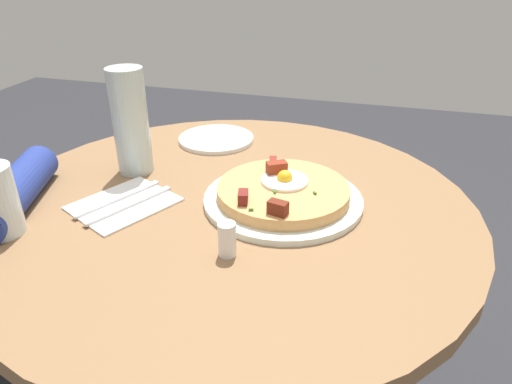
{
  "coord_description": "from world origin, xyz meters",
  "views": [
    {
      "loc": [
        0.71,
        0.25,
        1.13
      ],
      "look_at": [
        -0.01,
        0.05,
        0.73
      ],
      "focal_mm": 32.66,
      "sensor_mm": 36.0,
      "label": 1
    }
  ],
  "objects_px": {
    "bread_plate": "(216,139)",
    "fork": "(129,205)",
    "salt_shaker": "(227,239)",
    "water_bottle": "(130,122)",
    "dining_table": "(232,273)",
    "breakfast_pizza": "(283,190)",
    "knife": "(118,198)",
    "pizza_plate": "(283,199)"
  },
  "relations": [
    {
      "from": "bread_plate",
      "to": "fork",
      "type": "bearing_deg",
      "value": -6.29
    },
    {
      "from": "bread_plate",
      "to": "salt_shaker",
      "type": "relative_size",
      "value": 3.24
    },
    {
      "from": "water_bottle",
      "to": "dining_table",
      "type": "bearing_deg",
      "value": 72.67
    },
    {
      "from": "breakfast_pizza",
      "to": "knife",
      "type": "xyz_separation_m",
      "value": [
        0.08,
        -0.29,
        -0.02
      ]
    },
    {
      "from": "dining_table",
      "to": "salt_shaker",
      "type": "bearing_deg",
      "value": 17.85
    },
    {
      "from": "bread_plate",
      "to": "pizza_plate",
      "type": "bearing_deg",
      "value": 41.54
    },
    {
      "from": "fork",
      "to": "dining_table",
      "type": "bearing_deg",
      "value": -39.5
    },
    {
      "from": "pizza_plate",
      "to": "bread_plate",
      "type": "bearing_deg",
      "value": -138.46
    },
    {
      "from": "dining_table",
      "to": "salt_shaker",
      "type": "xyz_separation_m",
      "value": [
        0.16,
        0.05,
        0.2
      ]
    },
    {
      "from": "fork",
      "to": "water_bottle",
      "type": "xyz_separation_m",
      "value": [
        -0.15,
        -0.07,
        0.1
      ]
    },
    {
      "from": "pizza_plate",
      "to": "water_bottle",
      "type": "relative_size",
      "value": 1.36
    },
    {
      "from": "water_bottle",
      "to": "salt_shaker",
      "type": "height_order",
      "value": "water_bottle"
    },
    {
      "from": "dining_table",
      "to": "knife",
      "type": "height_order",
      "value": "knife"
    },
    {
      "from": "dining_table",
      "to": "water_bottle",
      "type": "bearing_deg",
      "value": -107.33
    },
    {
      "from": "bread_plate",
      "to": "knife",
      "type": "relative_size",
      "value": 1.0
    },
    {
      "from": "fork",
      "to": "knife",
      "type": "distance_m",
      "value": 0.04
    },
    {
      "from": "pizza_plate",
      "to": "knife",
      "type": "distance_m",
      "value": 0.31
    },
    {
      "from": "breakfast_pizza",
      "to": "bread_plate",
      "type": "xyz_separation_m",
      "value": [
        -0.25,
        -0.22,
        -0.02
      ]
    },
    {
      "from": "knife",
      "to": "water_bottle",
      "type": "relative_size",
      "value": 0.84
    },
    {
      "from": "bread_plate",
      "to": "salt_shaker",
      "type": "xyz_separation_m",
      "value": [
        0.44,
        0.18,
        0.02
      ]
    },
    {
      "from": "fork",
      "to": "salt_shaker",
      "type": "bearing_deg",
      "value": -85.7
    },
    {
      "from": "pizza_plate",
      "to": "bread_plate",
      "type": "distance_m",
      "value": 0.34
    },
    {
      "from": "pizza_plate",
      "to": "knife",
      "type": "xyz_separation_m",
      "value": [
        0.08,
        -0.29,
        0.0
      ]
    },
    {
      "from": "dining_table",
      "to": "water_bottle",
      "type": "distance_m",
      "value": 0.37
    },
    {
      "from": "bread_plate",
      "to": "water_bottle",
      "type": "bearing_deg",
      "value": -27.28
    },
    {
      "from": "dining_table",
      "to": "salt_shaker",
      "type": "height_order",
      "value": "salt_shaker"
    },
    {
      "from": "dining_table",
      "to": "breakfast_pizza",
      "type": "xyz_separation_m",
      "value": [
        -0.02,
        0.1,
        0.19
      ]
    },
    {
      "from": "pizza_plate",
      "to": "fork",
      "type": "distance_m",
      "value": 0.28
    },
    {
      "from": "pizza_plate",
      "to": "breakfast_pizza",
      "type": "xyz_separation_m",
      "value": [
        -0.0,
        -0.0,
        0.02
      ]
    },
    {
      "from": "dining_table",
      "to": "pizza_plate",
      "type": "xyz_separation_m",
      "value": [
        -0.02,
        0.1,
        0.17
      ]
    },
    {
      "from": "knife",
      "to": "fork",
      "type": "bearing_deg",
      "value": -90.0
    },
    {
      "from": "fork",
      "to": "knife",
      "type": "height_order",
      "value": "same"
    },
    {
      "from": "breakfast_pizza",
      "to": "bread_plate",
      "type": "height_order",
      "value": "breakfast_pizza"
    },
    {
      "from": "breakfast_pizza",
      "to": "water_bottle",
      "type": "relative_size",
      "value": 1.13
    },
    {
      "from": "bread_plate",
      "to": "water_bottle",
      "type": "distance_m",
      "value": 0.25
    },
    {
      "from": "breakfast_pizza",
      "to": "dining_table",
      "type": "bearing_deg",
      "value": -77.07
    },
    {
      "from": "pizza_plate",
      "to": "fork",
      "type": "xyz_separation_m",
      "value": [
        0.1,
        -0.26,
        0.0
      ]
    },
    {
      "from": "dining_table",
      "to": "knife",
      "type": "bearing_deg",
      "value": -73.32
    },
    {
      "from": "fork",
      "to": "knife",
      "type": "bearing_deg",
      "value": 90.0
    },
    {
      "from": "breakfast_pizza",
      "to": "knife",
      "type": "relative_size",
      "value": 1.35
    },
    {
      "from": "fork",
      "to": "pizza_plate",
      "type": "bearing_deg",
      "value": -43.66
    },
    {
      "from": "breakfast_pizza",
      "to": "salt_shaker",
      "type": "distance_m",
      "value": 0.19
    }
  ]
}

